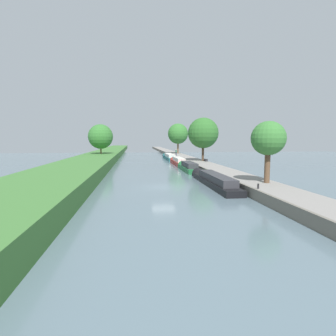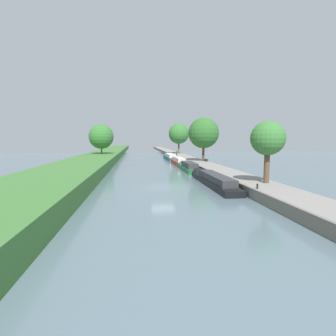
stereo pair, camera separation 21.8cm
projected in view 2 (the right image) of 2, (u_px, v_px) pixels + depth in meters
The scene contains 16 objects.
ground_plane at pixel (163, 187), 30.15m from camera, with size 160.00×160.00×0.00m, color slate.
left_grassy_bank at pixel (55, 181), 28.74m from camera, with size 8.28×260.00×1.72m.
right_towpath at pixel (244, 181), 31.17m from camera, with size 3.94×260.00×0.90m.
stone_quay at pixel (226, 181), 30.93m from camera, with size 0.25×260.00×0.95m.
narrowboat_black at pixel (212, 180), 31.49m from camera, with size 1.91×14.89×1.96m.
narrowboat_green at pixel (188, 167), 45.66m from camera, with size 1.92×10.55×2.06m.
narrowboat_red at pixel (178, 161), 56.82m from camera, with size 1.82×11.98×2.01m.
narrowboat_teal at pixel (170, 157), 71.61m from camera, with size 2.01×15.50×2.08m.
tree_rightbank_near at pixel (268, 139), 26.73m from camera, with size 3.37×3.37×6.12m.
tree_rightbank_midnear at pixel (204, 133), 54.33m from camera, with size 6.09×6.09×8.63m.
tree_rightbank_midfar at pixel (179, 134), 83.52m from camera, with size 6.22×6.22×9.15m.
tree_leftbank_downstream at pixel (101, 137), 66.10m from camera, with size 5.95×5.95×7.15m.
person_walking at pixel (177, 152), 72.98m from camera, with size 0.34×0.34×1.66m.
mooring_bollard_near at pixel (257, 186), 23.89m from camera, with size 0.16×0.16×0.45m.
mooring_bollard_far at pixel (173, 154), 78.52m from camera, with size 0.16×0.16×0.45m.
park_bench at pixel (206, 160), 53.71m from camera, with size 0.44×1.50×0.47m.
Camera 2 is at (-2.89, -29.63, 5.23)m, focal length 29.15 mm.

